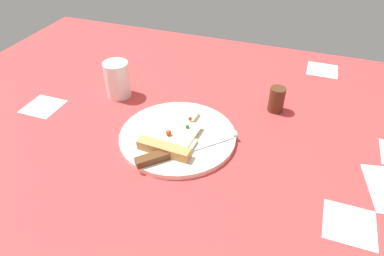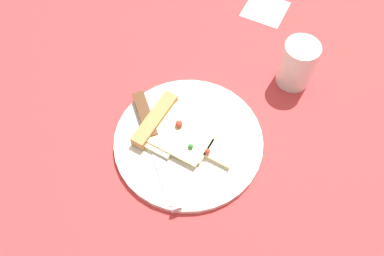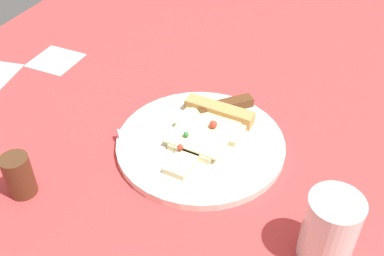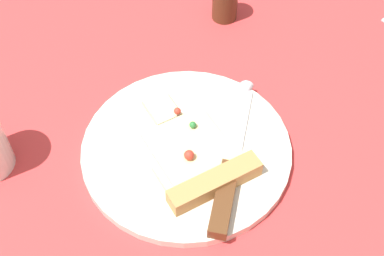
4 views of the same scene
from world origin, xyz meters
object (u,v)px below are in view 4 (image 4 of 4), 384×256
at_px(plate, 186,150).
at_px(knife, 230,168).
at_px(pizza_slice, 197,158).
at_px(pepper_shaker, 225,0).

xyz_separation_m(plate, knife, (0.03, -0.06, 0.01)).
xyz_separation_m(plate, pizza_slice, (-0.00, -0.03, 0.01)).
xyz_separation_m(pizza_slice, knife, (0.03, -0.03, -0.00)).
relative_size(pizza_slice, knife, 0.96).
bearing_deg(pizza_slice, knife, -47.50).
xyz_separation_m(knife, pepper_shaker, (0.17, 0.25, 0.01)).
distance_m(knife, pepper_shaker, 0.30).
bearing_deg(pepper_shaker, plate, -135.23).
distance_m(pizza_slice, pepper_shaker, 0.29).
bearing_deg(plate, knife, -66.51).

